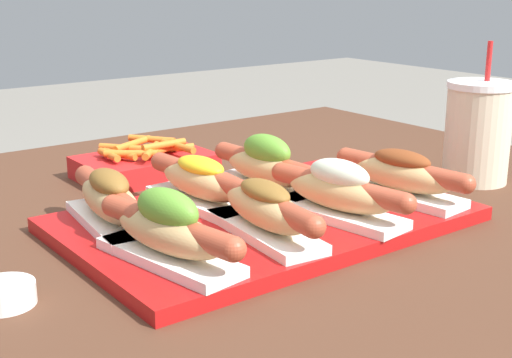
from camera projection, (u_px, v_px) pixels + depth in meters
The scene contains 11 objects.
serving_tray at pixel (265, 219), 0.92m from camera, with size 0.51×0.33×0.02m.
hot_dog_0 at pixel (168, 230), 0.75m from camera, with size 0.09×0.22×0.08m.
hot_dog_1 at pixel (265, 209), 0.82m from camera, with size 0.08×0.22×0.07m.
hot_dog_2 at pixel (339, 192), 0.88m from camera, with size 0.09×0.22×0.08m.
hot_dog_3 at pixel (401, 175), 0.96m from camera, with size 0.08×0.22×0.07m.
hot_dog_4 at pixel (110, 200), 0.85m from camera, with size 0.08×0.22×0.07m.
hot_dog_5 at pixel (201, 182), 0.93m from camera, with size 0.07×0.22×0.07m.
hot_dog_6 at pixel (267, 167), 1.00m from camera, with size 0.07×0.22×0.08m.
sauce_bowl at pixel (4, 293), 0.70m from camera, with size 0.06×0.06×0.02m.
drink_cup at pixel (478, 132), 1.10m from camera, with size 0.10×0.10×0.22m.
fries_basket at pixel (145, 164), 1.14m from camera, with size 0.21×0.15×0.06m.
Camera 1 is at (-0.56, -0.73, 1.02)m, focal length 50.00 mm.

